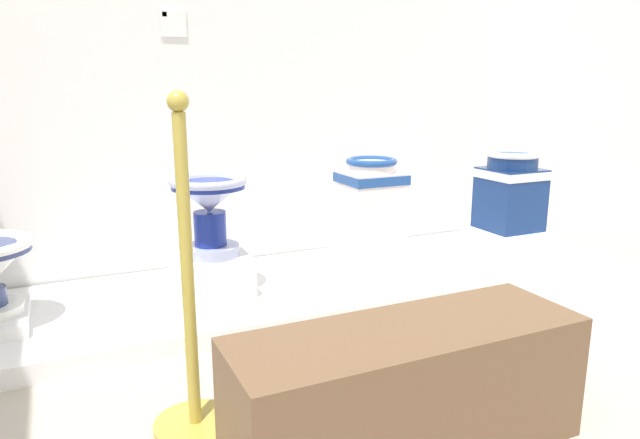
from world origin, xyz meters
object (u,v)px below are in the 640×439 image
antique_toilet_squat_floral (209,203)px  museum_bench (407,389)px  stanchion_post_near_left (191,339)px  plinth_block_squat_floral (212,275)px  info_placard_second (173,23)px  antique_toilet_central_ornate (371,197)px  antique_toilet_leftmost (511,188)px  plinth_block_central_ornate (370,253)px  plinth_block_leftmost (507,240)px

antique_toilet_squat_floral → museum_bench: 1.41m
stanchion_post_near_left → museum_bench: bearing=-34.1°
plinth_block_squat_floral → museum_bench: bearing=-79.4°
info_placard_second → antique_toilet_central_ornate: bearing=-27.8°
antique_toilet_central_ornate → museum_bench: (-0.66, -1.38, -0.30)m
antique_toilet_central_ornate → antique_toilet_leftmost: antique_toilet_central_ornate is taller
plinth_block_central_ornate → stanchion_post_near_left: bearing=-140.8°
antique_toilet_leftmost → stanchion_post_near_left: size_ratio=0.45×
plinth_block_central_ornate → antique_toilet_central_ornate: (0.00, 0.00, 0.32)m
antique_toilet_squat_floral → antique_toilet_central_ornate: 0.91m
plinth_block_squat_floral → museum_bench: 1.37m
antique_toilet_central_ornate → antique_toilet_leftmost: 0.96m
plinth_block_central_ornate → stanchion_post_near_left: 1.58m
plinth_block_central_ornate → antique_toilet_leftmost: 1.01m
stanchion_post_near_left → museum_bench: stanchion_post_near_left is taller
antique_toilet_central_ornate → info_placard_second: bearing=152.2°
stanchion_post_near_left → plinth_block_central_ornate: bearing=39.2°
antique_toilet_squat_floral → plinth_block_leftmost: (1.87, -0.01, -0.39)m
plinth_block_squat_floral → antique_toilet_leftmost: bearing=-0.4°
plinth_block_leftmost → info_placard_second: (-1.89, 0.54, 1.26)m
plinth_block_squat_floral → plinth_block_central_ornate: 0.91m
antique_toilet_squat_floral → info_placard_second: (-0.02, 0.52, 0.87)m
antique_toilet_leftmost → museum_bench: 2.11m
antique_toilet_leftmost → info_placard_second: info_placard_second is taller
plinth_block_squat_floral → plinth_block_central_ornate: plinth_block_squat_floral is taller
plinth_block_leftmost → stanchion_post_near_left: 2.38m
museum_bench → plinth_block_leftmost: bearing=39.4°
plinth_block_squat_floral → info_placard_second: info_placard_second is taller
plinth_block_squat_floral → plinth_block_leftmost: size_ratio=0.91×
antique_toilet_squat_floral → antique_toilet_central_ornate: antique_toilet_central_ornate is taller
plinth_block_leftmost → museum_bench: bearing=-140.6°
plinth_block_squat_floral → plinth_block_leftmost: bearing=-0.4°
antique_toilet_squat_floral → plinth_block_leftmost: bearing=-0.4°
antique_toilet_squat_floral → stanchion_post_near_left: bearing=-107.9°
museum_bench → stanchion_post_near_left: bearing=145.9°
info_placard_second → plinth_block_leftmost: bearing=-15.8°
plinth_block_squat_floral → antique_toilet_leftmost: size_ratio=0.74×
antique_toilet_squat_floral → plinth_block_central_ornate: antique_toilet_squat_floral is taller
plinth_block_leftmost → museum_bench: (-1.62, -1.33, 0.04)m
antique_toilet_squat_floral → info_placard_second: size_ratio=2.78×
plinth_block_leftmost → antique_toilet_leftmost: (0.00, 0.00, 0.33)m
antique_toilet_squat_floral → plinth_block_leftmost: antique_toilet_squat_floral is taller
antique_toilet_squat_floral → antique_toilet_central_ornate: (0.91, 0.03, -0.05)m
plinth_block_squat_floral → stanchion_post_near_left: 1.02m
plinth_block_leftmost → stanchion_post_near_left: (-2.18, -0.95, 0.15)m
museum_bench → antique_toilet_central_ornate: bearing=64.5°
antique_toilet_central_ornate → stanchion_post_near_left: bearing=-140.8°
info_placard_second → museum_bench: bearing=-81.7°
plinth_block_squat_floral → plinth_block_leftmost: plinth_block_squat_floral is taller
antique_toilet_squat_floral → antique_toilet_central_ornate: bearing=2.0°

